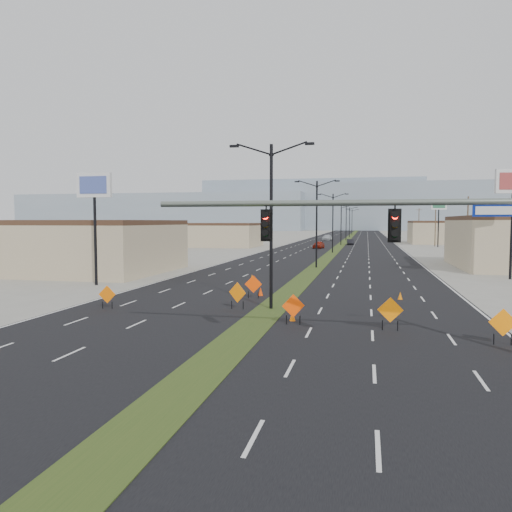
% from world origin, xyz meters
% --- Properties ---
extents(ground, '(600.00, 600.00, 0.00)m').
position_xyz_m(ground, '(0.00, 0.00, 0.00)').
color(ground, gray).
rests_on(ground, ground).
extents(road_surface, '(25.00, 400.00, 0.02)m').
position_xyz_m(road_surface, '(0.00, 100.00, 0.00)').
color(road_surface, black).
rests_on(road_surface, ground).
extents(median_strip, '(2.00, 400.00, 0.04)m').
position_xyz_m(median_strip, '(0.00, 100.00, 0.00)').
color(median_strip, '#2B4318').
rests_on(median_strip, ground).
extents(building_sw_far, '(30.00, 14.00, 4.50)m').
position_xyz_m(building_sw_far, '(-32.00, 85.00, 2.25)').
color(building_sw_far, tan).
rests_on(building_sw_far, ground).
extents(building_se_far, '(44.00, 16.00, 5.00)m').
position_xyz_m(building_se_far, '(38.00, 110.00, 2.50)').
color(building_se_far, tan).
rests_on(building_se_far, ground).
extents(mesa_west, '(180.00, 50.00, 22.00)m').
position_xyz_m(mesa_west, '(-120.00, 280.00, 11.00)').
color(mesa_west, '#8191A0').
rests_on(mesa_west, ground).
extents(mesa_center, '(220.00, 50.00, 28.00)m').
position_xyz_m(mesa_center, '(40.00, 300.00, 14.00)').
color(mesa_center, '#8191A0').
rests_on(mesa_center, ground).
extents(mesa_backdrop, '(140.00, 50.00, 32.00)m').
position_xyz_m(mesa_backdrop, '(-30.00, 320.00, 16.00)').
color(mesa_backdrop, '#8191A0').
rests_on(mesa_backdrop, ground).
extents(signal_mast, '(16.30, 0.60, 8.00)m').
position_xyz_m(signal_mast, '(8.56, 2.00, 4.79)').
color(signal_mast, slate).
rests_on(signal_mast, ground).
extents(streetlight_0, '(5.15, 0.24, 10.02)m').
position_xyz_m(streetlight_0, '(0.00, 12.00, 5.42)').
color(streetlight_0, black).
rests_on(streetlight_0, ground).
extents(streetlight_1, '(5.15, 0.24, 10.02)m').
position_xyz_m(streetlight_1, '(0.00, 40.00, 5.42)').
color(streetlight_1, black).
rests_on(streetlight_1, ground).
extents(streetlight_2, '(5.15, 0.24, 10.02)m').
position_xyz_m(streetlight_2, '(0.00, 68.00, 5.42)').
color(streetlight_2, black).
rests_on(streetlight_2, ground).
extents(streetlight_3, '(5.15, 0.24, 10.02)m').
position_xyz_m(streetlight_3, '(0.00, 96.00, 5.42)').
color(streetlight_3, black).
rests_on(streetlight_3, ground).
extents(streetlight_4, '(5.15, 0.24, 10.02)m').
position_xyz_m(streetlight_4, '(0.00, 124.00, 5.42)').
color(streetlight_4, black).
rests_on(streetlight_4, ground).
extents(streetlight_5, '(5.15, 0.24, 10.02)m').
position_xyz_m(streetlight_5, '(0.00, 152.00, 5.42)').
color(streetlight_5, black).
rests_on(streetlight_5, ground).
extents(streetlight_6, '(5.15, 0.24, 10.02)m').
position_xyz_m(streetlight_6, '(0.00, 180.00, 5.42)').
color(streetlight_6, black).
rests_on(streetlight_6, ground).
extents(utility_pole_1, '(1.60, 0.20, 9.00)m').
position_xyz_m(utility_pole_1, '(20.00, 60.00, 4.67)').
color(utility_pole_1, '#4C3823').
rests_on(utility_pole_1, ground).
extents(utility_pole_2, '(1.60, 0.20, 9.00)m').
position_xyz_m(utility_pole_2, '(20.00, 95.00, 4.67)').
color(utility_pole_2, '#4C3823').
rests_on(utility_pole_2, ground).
extents(utility_pole_3, '(1.60, 0.20, 9.00)m').
position_xyz_m(utility_pole_3, '(20.00, 130.00, 4.67)').
color(utility_pole_3, '#4C3823').
rests_on(utility_pole_3, ground).
extents(car_left, '(2.27, 4.45, 1.45)m').
position_xyz_m(car_left, '(-3.59, 81.03, 0.73)').
color(car_left, maroon).
rests_on(car_left, ground).
extents(car_mid, '(1.74, 4.02, 1.29)m').
position_xyz_m(car_mid, '(2.00, 98.10, 0.64)').
color(car_mid, black).
rests_on(car_mid, ground).
extents(car_far, '(2.71, 5.64, 1.58)m').
position_xyz_m(car_far, '(-5.11, 122.76, 0.79)').
color(car_far, '#B5B9BF').
rests_on(car_far, ground).
extents(construction_sign_0, '(1.09, 0.13, 1.45)m').
position_xyz_m(construction_sign_0, '(-9.84, 9.90, 0.85)').
color(construction_sign_0, '#DF5E04').
rests_on(construction_sign_0, ground).
extents(construction_sign_1, '(1.18, 0.48, 1.66)m').
position_xyz_m(construction_sign_1, '(-2.00, 11.51, 0.98)').
color(construction_sign_1, orange).
rests_on(construction_sign_1, ground).
extents(construction_sign_2, '(1.21, 0.15, 1.61)m').
position_xyz_m(construction_sign_2, '(-2.00, 15.91, 0.95)').
color(construction_sign_2, '#FF4405').
rests_on(construction_sign_2, ground).
extents(construction_sign_3, '(1.12, 0.54, 1.61)m').
position_xyz_m(construction_sign_3, '(2.00, 7.67, 0.95)').
color(construction_sign_3, '#FF4605').
rests_on(construction_sign_3, ground).
extents(construction_sign_4, '(1.25, 0.09, 1.66)m').
position_xyz_m(construction_sign_4, '(6.85, 7.35, 0.98)').
color(construction_sign_4, orange).
rests_on(construction_sign_4, ground).
extents(construction_sign_5, '(1.21, 0.07, 1.61)m').
position_xyz_m(construction_sign_5, '(11.50, 5.44, 0.95)').
color(construction_sign_5, orange).
rests_on(construction_sign_5, ground).
extents(cone_0, '(0.42, 0.42, 0.56)m').
position_xyz_m(cone_0, '(1.81, 8.66, 0.28)').
color(cone_0, '#FF6D05').
rests_on(cone_0, ground).
extents(cone_1, '(0.48, 0.48, 0.62)m').
position_xyz_m(cone_1, '(-1.77, 17.23, 0.31)').
color(cone_1, '#E13A04').
rests_on(cone_1, ground).
extents(cone_2, '(0.36, 0.36, 0.55)m').
position_xyz_m(cone_2, '(7.98, 17.60, 0.27)').
color(cone_2, orange).
rests_on(cone_2, ground).
extents(cone_3, '(0.50, 0.50, 0.65)m').
position_xyz_m(cone_3, '(-4.29, 25.43, 0.32)').
color(cone_3, orange).
rests_on(cone_3, ground).
extents(pole_sign_west, '(3.07, 0.40, 9.42)m').
position_xyz_m(pole_sign_west, '(-16.60, 20.19, 7.68)').
color(pole_sign_west, black).
rests_on(pole_sign_west, ground).
extents(pole_sign_east_far, '(3.23, 1.11, 9.95)m').
position_xyz_m(pole_sign_east_far, '(20.19, 91.76, 8.15)').
color(pole_sign_east_far, black).
rests_on(pole_sign_east_far, ground).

